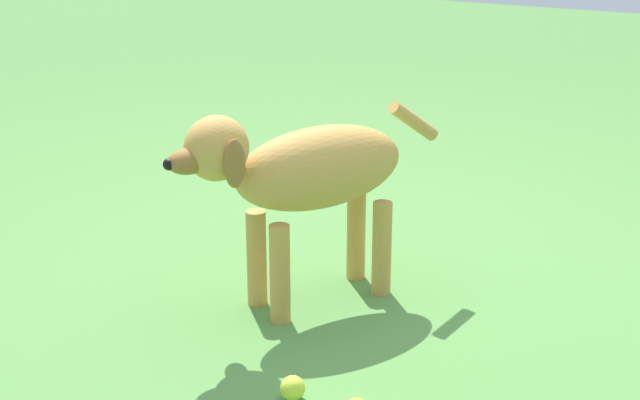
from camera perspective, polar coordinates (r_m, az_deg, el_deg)
ground at (r=3.21m, az=1.06°, el=-4.21°), size 14.00×14.00×0.00m
dog at (r=2.80m, az=-0.98°, el=1.63°), size 0.87×0.52×0.65m
tennis_ball_0 at (r=2.44m, az=-1.70°, el=-11.55°), size 0.07×0.07×0.07m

